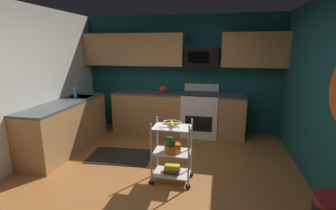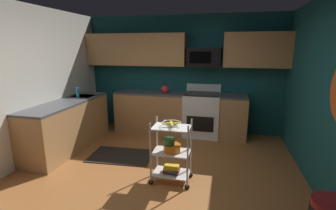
{
  "view_description": "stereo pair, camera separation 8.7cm",
  "coord_description": "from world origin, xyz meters",
  "px_view_note": "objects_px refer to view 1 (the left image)",
  "views": [
    {
      "loc": [
        0.89,
        -3.15,
        1.91
      ],
      "look_at": [
        0.14,
        0.42,
        1.05
      ],
      "focal_mm": 26.38,
      "sensor_mm": 36.0,
      "label": 1
    },
    {
      "loc": [
        0.98,
        -3.14,
        1.91
      ],
      "look_at": [
        0.14,
        0.42,
        1.05
      ],
      "focal_mm": 26.38,
      "sensor_mm": 36.0,
      "label": 2
    }
  ],
  "objects_px": {
    "fruit_bowl": "(172,124)",
    "mixing_bowl_large": "(173,148)",
    "kettle": "(163,89)",
    "microwave": "(202,57)",
    "book_stack": "(172,169)",
    "oven_range": "(200,114)",
    "mixing_bowl_small": "(170,141)",
    "rolling_cart": "(172,152)",
    "dish_soap_bottle": "(75,93)"
  },
  "relations": [
    {
      "from": "mixing_bowl_large",
      "to": "oven_range",
      "type": "bearing_deg",
      "value": 84.01
    },
    {
      "from": "oven_range",
      "to": "kettle",
      "type": "relative_size",
      "value": 4.17
    },
    {
      "from": "rolling_cart",
      "to": "mixing_bowl_large",
      "type": "bearing_deg",
      "value": -0.0
    },
    {
      "from": "dish_soap_bottle",
      "to": "kettle",
      "type": "bearing_deg",
      "value": 29.58
    },
    {
      "from": "mixing_bowl_large",
      "to": "kettle",
      "type": "distance_m",
      "value": 2.19
    },
    {
      "from": "fruit_bowl",
      "to": "kettle",
      "type": "distance_m",
      "value": 2.14
    },
    {
      "from": "rolling_cart",
      "to": "dish_soap_bottle",
      "type": "xyz_separation_m",
      "value": [
        -2.19,
        1.14,
        0.57
      ]
    },
    {
      "from": "microwave",
      "to": "fruit_bowl",
      "type": "height_order",
      "value": "microwave"
    },
    {
      "from": "oven_range",
      "to": "fruit_bowl",
      "type": "xyz_separation_m",
      "value": [
        -0.22,
        -2.05,
        0.4
      ]
    },
    {
      "from": "oven_range",
      "to": "dish_soap_bottle",
      "type": "height_order",
      "value": "dish_soap_bottle"
    },
    {
      "from": "kettle",
      "to": "oven_range",
      "type": "bearing_deg",
      "value": 0.27
    },
    {
      "from": "mixing_bowl_large",
      "to": "dish_soap_bottle",
      "type": "height_order",
      "value": "dish_soap_bottle"
    },
    {
      "from": "microwave",
      "to": "dish_soap_bottle",
      "type": "xyz_separation_m",
      "value": [
        -2.41,
        -1.01,
        -0.68
      ]
    },
    {
      "from": "rolling_cart",
      "to": "kettle",
      "type": "bearing_deg",
      "value": 106.34
    },
    {
      "from": "microwave",
      "to": "book_stack",
      "type": "relative_size",
      "value": 3.0
    },
    {
      "from": "microwave",
      "to": "mixing_bowl_small",
      "type": "height_order",
      "value": "microwave"
    },
    {
      "from": "microwave",
      "to": "rolling_cart",
      "type": "distance_m",
      "value": 2.5
    },
    {
      "from": "fruit_bowl",
      "to": "mixing_bowl_large",
      "type": "height_order",
      "value": "fruit_bowl"
    },
    {
      "from": "kettle",
      "to": "dish_soap_bottle",
      "type": "distance_m",
      "value": 1.83
    },
    {
      "from": "microwave",
      "to": "mixing_bowl_small",
      "type": "bearing_deg",
      "value": -96.82
    },
    {
      "from": "mixing_bowl_large",
      "to": "dish_soap_bottle",
      "type": "bearing_deg",
      "value": 152.52
    },
    {
      "from": "microwave",
      "to": "mixing_bowl_small",
      "type": "relative_size",
      "value": 3.85
    },
    {
      "from": "mixing_bowl_small",
      "to": "book_stack",
      "type": "relative_size",
      "value": 0.78
    },
    {
      "from": "rolling_cart",
      "to": "mixing_bowl_small",
      "type": "distance_m",
      "value": 0.17
    },
    {
      "from": "book_stack",
      "to": "dish_soap_bottle",
      "type": "relative_size",
      "value": 1.17
    },
    {
      "from": "microwave",
      "to": "rolling_cart",
      "type": "bearing_deg",
      "value": -95.9
    },
    {
      "from": "mixing_bowl_large",
      "to": "mixing_bowl_small",
      "type": "bearing_deg",
      "value": -173.24
    },
    {
      "from": "rolling_cart",
      "to": "dish_soap_bottle",
      "type": "bearing_deg",
      "value": 152.43
    },
    {
      "from": "oven_range",
      "to": "microwave",
      "type": "relative_size",
      "value": 1.57
    },
    {
      "from": "book_stack",
      "to": "microwave",
      "type": "bearing_deg",
      "value": 84.1
    },
    {
      "from": "book_stack",
      "to": "dish_soap_bottle",
      "type": "xyz_separation_m",
      "value": [
        -2.19,
        1.14,
        0.84
      ]
    },
    {
      "from": "dish_soap_bottle",
      "to": "fruit_bowl",
      "type": "bearing_deg",
      "value": -27.57
    },
    {
      "from": "oven_range",
      "to": "mixing_bowl_small",
      "type": "relative_size",
      "value": 6.04
    },
    {
      "from": "oven_range",
      "to": "rolling_cart",
      "type": "distance_m",
      "value": 2.06
    },
    {
      "from": "rolling_cart",
      "to": "kettle",
      "type": "relative_size",
      "value": 3.47
    },
    {
      "from": "microwave",
      "to": "fruit_bowl",
      "type": "xyz_separation_m",
      "value": [
        -0.22,
        -2.16,
        -0.82
      ]
    },
    {
      "from": "oven_range",
      "to": "fruit_bowl",
      "type": "bearing_deg",
      "value": -96.22
    },
    {
      "from": "kettle",
      "to": "dish_soap_bottle",
      "type": "relative_size",
      "value": 1.32
    },
    {
      "from": "rolling_cart",
      "to": "book_stack",
      "type": "height_order",
      "value": "rolling_cart"
    },
    {
      "from": "microwave",
      "to": "mixing_bowl_small",
      "type": "xyz_separation_m",
      "value": [
        -0.26,
        -2.16,
        -1.08
      ]
    },
    {
      "from": "fruit_bowl",
      "to": "dish_soap_bottle",
      "type": "bearing_deg",
      "value": 152.43
    },
    {
      "from": "mixing_bowl_small",
      "to": "book_stack",
      "type": "xyz_separation_m",
      "value": [
        0.04,
        0.01,
        -0.44
      ]
    },
    {
      "from": "fruit_bowl",
      "to": "book_stack",
      "type": "height_order",
      "value": "fruit_bowl"
    },
    {
      "from": "rolling_cart",
      "to": "fruit_bowl",
      "type": "bearing_deg",
      "value": -14.04
    },
    {
      "from": "oven_range",
      "to": "mixing_bowl_small",
      "type": "height_order",
      "value": "oven_range"
    },
    {
      "from": "microwave",
      "to": "fruit_bowl",
      "type": "bearing_deg",
      "value": -95.9
    },
    {
      "from": "microwave",
      "to": "dish_soap_bottle",
      "type": "height_order",
      "value": "microwave"
    },
    {
      "from": "oven_range",
      "to": "mixing_bowl_large",
      "type": "relative_size",
      "value": 4.37
    },
    {
      "from": "rolling_cart",
      "to": "microwave",
      "type": "bearing_deg",
      "value": 84.1
    },
    {
      "from": "oven_range",
      "to": "kettle",
      "type": "xyz_separation_m",
      "value": [
        -0.82,
        -0.0,
        0.52
      ]
    }
  ]
}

